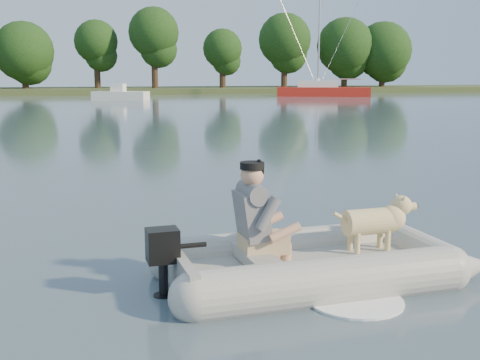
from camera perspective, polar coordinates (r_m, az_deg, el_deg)
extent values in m
plane|color=slate|center=(7.45, 3.84, -8.11)|extent=(160.00, 160.00, 0.00)
cube|color=#47512D|center=(68.83, -11.28, 8.28)|extent=(160.00, 12.00, 0.70)
cylinder|color=#332316|center=(68.56, -19.69, 8.90)|extent=(0.70, 0.70, 2.94)
sphere|color=#254D19|center=(68.59, -19.85, 11.42)|extent=(6.27, 6.27, 6.27)
cylinder|color=#332316|center=(68.73, -13.37, 9.52)|extent=(0.70, 0.70, 3.67)
sphere|color=#254D19|center=(68.80, -13.50, 12.67)|extent=(4.69, 4.69, 4.69)
cylinder|color=#332316|center=(67.17, -8.08, 9.95)|extent=(0.70, 0.70, 4.29)
sphere|color=#254D19|center=(67.30, -8.18, 13.70)|extent=(5.43, 5.43, 5.43)
cylinder|color=#332316|center=(68.51, -1.66, 9.59)|extent=(0.70, 0.70, 3.21)
sphere|color=#254D19|center=(68.56, -1.68, 12.35)|extent=(4.41, 4.41, 4.41)
cylinder|color=#332316|center=(70.92, 4.21, 9.89)|extent=(0.70, 0.70, 3.94)
sphere|color=#254D19|center=(71.01, 4.25, 13.15)|extent=(6.03, 6.03, 6.03)
cylinder|color=#332316|center=(73.74, 9.85, 9.61)|extent=(0.70, 0.70, 3.52)
sphere|color=#254D19|center=(73.80, 9.94, 12.42)|extent=(6.68, 6.68, 6.68)
cylinder|color=#332316|center=(75.50, 13.31, 9.39)|extent=(0.70, 0.70, 3.21)
sphere|color=#254D19|center=(75.54, 13.41, 11.89)|extent=(6.79, 6.79, 6.79)
cube|color=#AC1D13|center=(59.64, 7.92, 8.19)|extent=(9.22, 5.59, 1.11)
cube|color=white|center=(59.62, 7.41, 9.00)|extent=(4.32, 3.22, 0.66)
cylinder|color=#A5A5AA|center=(59.75, 7.53, 14.04)|extent=(0.18, 0.18, 11.06)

